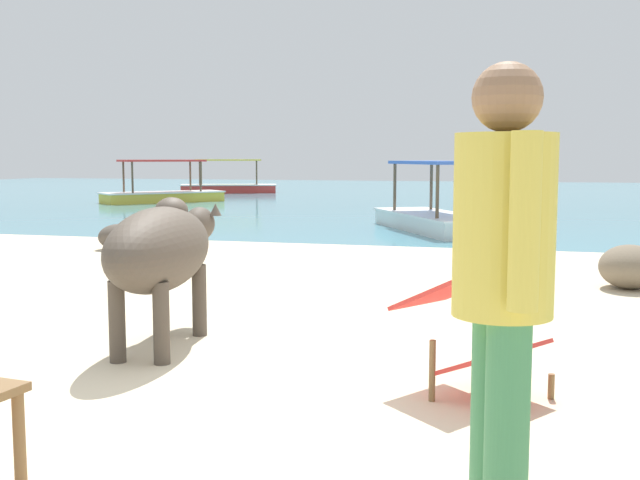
{
  "coord_description": "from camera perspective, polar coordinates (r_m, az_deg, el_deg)",
  "views": [
    {
      "loc": [
        1.79,
        -4.25,
        1.36
      ],
      "look_at": [
        -0.2,
        3.0,
        0.55
      ],
      "focal_mm": 42.82,
      "sensor_mm": 36.0,
      "label": 1
    }
  ],
  "objects": [
    {
      "name": "sand_beach",
      "position": [
        4.81,
        -7.32,
        -10.11
      ],
      "size": [
        18.0,
        14.0,
        0.04
      ],
      "primitive_type": "cube",
      "color": "beige",
      "rests_on": "ground"
    },
    {
      "name": "water_surface",
      "position": [
        26.35,
        11.42,
        3.08
      ],
      "size": [
        60.0,
        36.0,
        0.03
      ],
      "primitive_type": "cube",
      "color": "teal",
      "rests_on": "ground"
    },
    {
      "name": "cow",
      "position": [
        5.42,
        -11.7,
        -0.7
      ],
      "size": [
        0.71,
        1.86,
        1.04
      ],
      "rotation": [
        0.0,
        0.0,
        1.69
      ],
      "color": "#4C4238",
      "rests_on": "sand_beach"
    },
    {
      "name": "deck_chair_near",
      "position": [
        4.36,
        11.14,
        -6.36
      ],
      "size": [
        0.93,
        0.86,
        0.68
      ],
      "rotation": [
        0.0,
        0.0,
        5.71
      ],
      "color": "brown",
      "rests_on": "sand_beach"
    },
    {
      "name": "person_standing",
      "position": [
        2.5,
        13.49,
        -2.65
      ],
      "size": [
        0.32,
        0.49,
        1.62
      ],
      "rotation": [
        0.0,
        0.0,
        3.45
      ],
      "color": "#428956",
      "rests_on": "sand_beach"
    },
    {
      "name": "shore_rock_large",
      "position": [
        8.36,
        22.14,
        -1.85
      ],
      "size": [
        0.75,
        0.87,
        0.44
      ],
      "primitive_type": "ellipsoid",
      "rotation": [
        0.0,
        0.0,
        1.36
      ],
      "color": "#756651",
      "rests_on": "sand_beach"
    },
    {
      "name": "shore_rock_medium",
      "position": [
        11.48,
        -14.89,
        0.25
      ],
      "size": [
        0.67,
        0.73,
        0.36
      ],
      "primitive_type": "ellipsoid",
      "rotation": [
        0.0,
        0.0,
        1.11
      ],
      "color": "brown",
      "rests_on": "sand_beach"
    },
    {
      "name": "boat_red",
      "position": [
        29.81,
        -6.83,
        4.06
      ],
      "size": [
        3.85,
        2.35,
        1.29
      ],
      "rotation": [
        0.0,
        0.0,
        3.49
      ],
      "color": "#C63833",
      "rests_on": "water_surface"
    },
    {
      "name": "boat_white",
      "position": [
        14.31,
        8.49,
        1.8
      ],
      "size": [
        2.8,
        3.77,
        1.29
      ],
      "rotation": [
        0.0,
        0.0,
        2.08
      ],
      "color": "white",
      "rests_on": "water_surface"
    },
    {
      "name": "boat_yellow",
      "position": [
        23.71,
        -11.66,
        3.45
      ],
      "size": [
        3.29,
        3.52,
        1.29
      ],
      "rotation": [
        0.0,
        0.0,
        0.85
      ],
      "color": "gold",
      "rests_on": "water_surface"
    }
  ]
}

